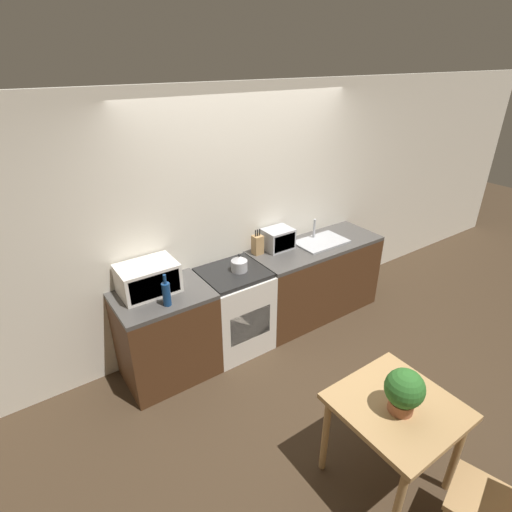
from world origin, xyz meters
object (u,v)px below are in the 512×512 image
Objects in this scene: bottle at (166,293)px; dining_table at (395,416)px; microwave at (148,278)px; stove_range at (234,309)px; dining_chair at (501,503)px; toaster_oven at (278,239)px; kettle at (239,263)px.

dining_table is at bearing -63.68° from bottle.
microwave reaches higher than dining_table.
bottle is (0.04, -0.29, -0.02)m from microwave.
dining_table is (0.09, -1.92, 0.19)m from stove_range.
dining_chair is (0.97, -2.41, -0.53)m from bottle.
stove_range is 1.02× the size of dining_chair.
toaster_oven is 2.85m from dining_chair.
bottle is at bearing -166.50° from toaster_oven.
bottle is 0.39× the size of dining_table.
bottle is 1.97m from dining_table.
kettle is at bearing 11.06° from bottle.
bottle reaches higher than microwave.
microwave reaches higher than toaster_oven.
dining_table is (0.90, -2.03, -0.40)m from microwave.
bottle is 2.66m from dining_chair.
kettle is 0.89m from microwave.
bottle reaches higher than kettle.
bottle reaches higher than dining_table.
stove_range reaches higher than dining_table.
bottle reaches higher than dining_chair.
microwave is 0.58× the size of dining_chair.
kettle is 0.65m from toaster_oven.
kettle is 0.59× the size of toaster_oven.
microwave is 0.30m from bottle.
stove_range is 3.06× the size of bottle.
toaster_oven is 2.20m from dining_table.
kettle reaches higher than stove_range.
stove_range reaches higher than dining_chair.
toaster_oven is 0.36× the size of dining_chair.
dining_table is at bearing -105.84° from toaster_oven.
microwave is (-0.87, 0.13, 0.06)m from kettle.
toaster_oven reaches higher than stove_range.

